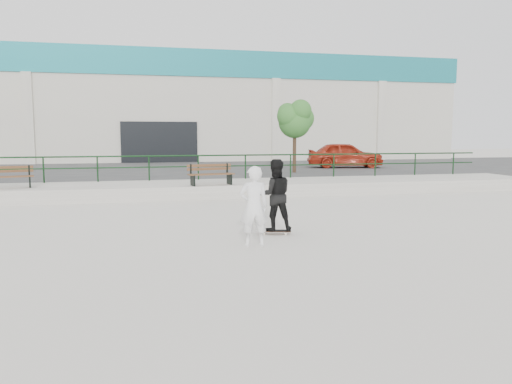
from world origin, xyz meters
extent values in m
plane|color=silver|center=(0.00, 0.00, 0.00)|extent=(120.00, 120.00, 0.00)
cube|color=#AFAAA0|center=(0.00, 9.50, 0.25)|extent=(30.00, 3.00, 0.50)
cube|color=#373737|center=(0.00, 18.00, 0.25)|extent=(60.00, 14.00, 0.50)
cylinder|color=black|center=(0.00, 10.80, 1.50)|extent=(28.00, 0.06, 0.06)
cylinder|color=black|center=(0.00, 10.80, 1.05)|extent=(28.00, 0.05, 0.05)
cylinder|color=black|center=(-5.00, 10.80, 1.00)|extent=(0.06, 0.06, 1.00)
cylinder|color=black|center=(-3.00, 10.80, 1.00)|extent=(0.06, 0.06, 1.00)
cylinder|color=black|center=(-1.00, 10.80, 1.00)|extent=(0.06, 0.06, 1.00)
cylinder|color=black|center=(1.00, 10.80, 1.00)|extent=(0.06, 0.06, 1.00)
cylinder|color=black|center=(3.00, 10.80, 1.00)|extent=(0.06, 0.06, 1.00)
cylinder|color=black|center=(5.00, 10.80, 1.00)|extent=(0.06, 0.06, 1.00)
cylinder|color=black|center=(7.00, 10.80, 1.00)|extent=(0.06, 0.06, 1.00)
cylinder|color=black|center=(9.00, 10.80, 1.00)|extent=(0.06, 0.06, 1.00)
cylinder|color=black|center=(11.00, 10.80, 1.00)|extent=(0.06, 0.06, 1.00)
cylinder|color=black|center=(13.00, 10.80, 1.00)|extent=(0.06, 0.06, 1.00)
cube|color=silver|center=(0.00, 32.00, 4.00)|extent=(44.00, 16.00, 8.00)
cube|color=teal|center=(0.00, 32.00, 7.10)|extent=(44.20, 16.20, 1.80)
cube|color=black|center=(0.00, 23.95, 1.60)|extent=(5.00, 0.15, 3.20)
cube|color=silver|center=(-8.00, 23.90, 3.10)|extent=(0.60, 0.25, 6.20)
cube|color=silver|center=(8.00, 23.90, 3.10)|extent=(0.60, 0.25, 6.20)
cube|color=silver|center=(16.00, 23.90, 3.10)|extent=(0.60, 0.25, 6.20)
cube|color=#54361C|center=(-5.85, 8.86, 0.90)|extent=(1.68, 0.46, 0.04)
cube|color=#54361C|center=(-5.88, 9.02, 0.90)|extent=(1.68, 0.46, 0.04)
cube|color=#54361C|center=(-5.92, 9.19, 0.90)|extent=(1.68, 0.46, 0.04)
cube|color=#54361C|center=(-5.93, 9.26, 1.08)|extent=(1.66, 0.39, 0.09)
cube|color=#54361C|center=(-5.93, 9.26, 1.21)|extent=(1.66, 0.39, 0.09)
cube|color=black|center=(-5.19, 9.17, 0.70)|extent=(0.15, 0.47, 0.39)
cube|color=black|center=(-5.24, 9.41, 1.08)|extent=(0.06, 0.06, 0.39)
cube|color=#54361C|center=(1.23, 8.27, 0.91)|extent=(1.70, 0.41, 0.04)
cube|color=#54361C|center=(1.20, 8.44, 0.91)|extent=(1.70, 0.41, 0.04)
cube|color=#54361C|center=(1.17, 8.61, 0.91)|extent=(1.70, 0.41, 0.04)
cube|color=#54361C|center=(1.16, 8.69, 1.09)|extent=(1.69, 0.33, 0.09)
cube|color=#54361C|center=(1.16, 8.69, 1.22)|extent=(1.69, 0.33, 0.09)
cube|color=black|center=(0.50, 8.32, 0.70)|extent=(0.14, 0.48, 0.40)
cube|color=black|center=(0.46, 8.56, 1.09)|extent=(0.06, 0.06, 0.40)
cube|color=black|center=(1.90, 8.56, 0.70)|extent=(0.14, 0.48, 0.40)
cube|color=black|center=(1.86, 8.81, 1.09)|extent=(0.06, 0.06, 0.40)
cylinder|color=#453222|center=(6.07, 13.61, 1.56)|extent=(0.18, 0.18, 2.12)
sphere|color=#2D6C27|center=(6.07, 13.61, 2.98)|extent=(1.59, 1.59, 1.59)
sphere|color=#2D6C27|center=(6.51, 13.88, 3.15)|extent=(1.24, 1.24, 1.24)
sphere|color=#2D6C27|center=(5.72, 13.43, 3.24)|extent=(1.15, 1.15, 1.15)
sphere|color=#2D6C27|center=(6.25, 13.26, 3.51)|extent=(1.06, 1.06, 1.06)
sphere|color=#2D6C27|center=(5.81, 13.96, 3.42)|extent=(0.97, 0.97, 0.97)
imported|color=#A82714|center=(9.98, 16.44, 1.22)|extent=(4.49, 2.63, 1.44)
cube|color=black|center=(1.72, 1.50, 0.09)|extent=(0.80, 0.41, 0.02)
cube|color=brown|center=(1.72, 1.50, 0.07)|extent=(0.80, 0.41, 0.01)
cube|color=#A3A3A9|center=(1.47, 1.57, 0.04)|extent=(0.10, 0.17, 0.03)
cube|color=#A3A3A9|center=(1.97, 1.43, 0.04)|extent=(0.10, 0.17, 0.03)
cylinder|color=beige|center=(1.44, 1.48, 0.03)|extent=(0.06, 0.04, 0.06)
cylinder|color=beige|center=(1.50, 1.67, 0.03)|extent=(0.06, 0.04, 0.06)
cylinder|color=beige|center=(1.94, 1.34, 0.03)|extent=(0.06, 0.04, 0.06)
cylinder|color=beige|center=(2.00, 1.52, 0.03)|extent=(0.06, 0.04, 0.06)
imported|color=black|center=(1.72, 1.50, 0.95)|extent=(0.88, 0.71, 1.71)
imported|color=white|center=(0.94, 0.37, 0.86)|extent=(0.64, 0.44, 1.72)
camera|label=1|loc=(-1.43, -9.84, 2.39)|focal=35.00mm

